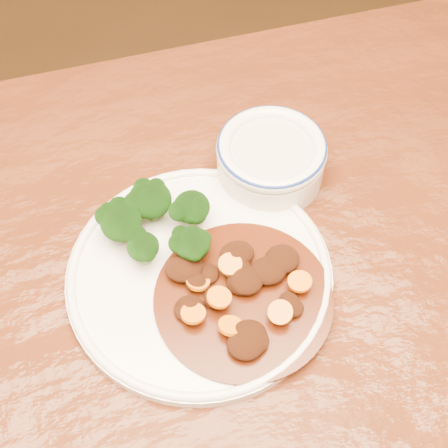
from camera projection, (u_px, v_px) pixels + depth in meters
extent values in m
cube|color=#4E210D|center=(223.00, 352.00, 0.65)|extent=(1.59, 1.06, 0.04)
cylinder|color=white|center=(199.00, 275.00, 0.67)|extent=(0.28, 0.28, 0.01)
torus|color=white|center=(199.00, 272.00, 0.66)|extent=(0.28, 0.28, 0.01)
cylinder|color=#7A9F52|center=(124.00, 234.00, 0.68)|extent=(0.01, 0.01, 0.02)
ellipsoid|color=black|center=(121.00, 222.00, 0.66)|extent=(0.04, 0.04, 0.04)
cylinder|color=#7A9F52|center=(192.00, 218.00, 0.69)|extent=(0.01, 0.01, 0.02)
ellipsoid|color=black|center=(192.00, 207.00, 0.67)|extent=(0.04, 0.04, 0.03)
cylinder|color=#7A9F52|center=(153.00, 212.00, 0.70)|extent=(0.01, 0.01, 0.02)
ellipsoid|color=black|center=(151.00, 200.00, 0.68)|extent=(0.05, 0.05, 0.04)
cylinder|color=#7A9F52|center=(145.00, 256.00, 0.66)|extent=(0.01, 0.01, 0.02)
ellipsoid|color=black|center=(143.00, 247.00, 0.65)|extent=(0.03, 0.03, 0.03)
cylinder|color=#7A9F52|center=(193.00, 254.00, 0.66)|extent=(0.01, 0.01, 0.02)
ellipsoid|color=black|center=(192.00, 243.00, 0.65)|extent=(0.04, 0.04, 0.03)
cylinder|color=#4B1C08|center=(243.00, 298.00, 0.64)|extent=(0.19, 0.19, 0.00)
ellipsoid|color=black|center=(268.00, 271.00, 0.65)|extent=(0.04, 0.03, 0.02)
ellipsoid|color=black|center=(255.00, 341.00, 0.61)|extent=(0.03, 0.03, 0.01)
ellipsoid|color=black|center=(190.00, 309.00, 0.63)|extent=(0.03, 0.03, 0.02)
ellipsoid|color=black|center=(246.00, 280.00, 0.64)|extent=(0.04, 0.03, 0.02)
ellipsoid|color=black|center=(196.00, 282.00, 0.64)|extent=(0.02, 0.02, 0.01)
ellipsoid|color=black|center=(292.00, 308.00, 0.63)|extent=(0.02, 0.02, 0.01)
ellipsoid|color=black|center=(289.00, 302.00, 0.63)|extent=(0.02, 0.02, 0.01)
ellipsoid|color=black|center=(246.00, 344.00, 0.60)|extent=(0.04, 0.03, 0.02)
ellipsoid|color=black|center=(248.00, 335.00, 0.61)|extent=(0.04, 0.03, 0.02)
ellipsoid|color=black|center=(237.00, 254.00, 0.66)|extent=(0.04, 0.03, 0.02)
ellipsoid|color=black|center=(184.00, 268.00, 0.65)|extent=(0.04, 0.03, 0.02)
ellipsoid|color=black|center=(207.00, 274.00, 0.65)|extent=(0.03, 0.03, 0.01)
ellipsoid|color=black|center=(282.00, 259.00, 0.65)|extent=(0.04, 0.04, 0.02)
ellipsoid|color=black|center=(217.00, 298.00, 0.63)|extent=(0.03, 0.03, 0.01)
ellipsoid|color=black|center=(237.00, 268.00, 0.65)|extent=(0.03, 0.03, 0.02)
ellipsoid|color=black|center=(241.00, 282.00, 0.64)|extent=(0.03, 0.03, 0.01)
cylinder|color=#D4660B|center=(198.00, 281.00, 0.64)|extent=(0.03, 0.03, 0.01)
cylinder|color=#D4660B|center=(219.00, 297.00, 0.62)|extent=(0.03, 0.03, 0.01)
cylinder|color=#D4660B|center=(193.00, 314.00, 0.62)|extent=(0.03, 0.03, 0.01)
cylinder|color=#D4660B|center=(231.00, 326.00, 0.61)|extent=(0.03, 0.03, 0.01)
cylinder|color=#D4660B|center=(300.00, 282.00, 0.64)|extent=(0.04, 0.04, 0.01)
cylinder|color=#D4660B|center=(280.00, 312.00, 0.61)|extent=(0.04, 0.04, 0.01)
cylinder|color=#D4660B|center=(230.00, 264.00, 0.64)|extent=(0.03, 0.03, 0.01)
cylinder|color=white|center=(270.00, 164.00, 0.73)|extent=(0.13, 0.13, 0.04)
cylinder|color=beige|center=(272.00, 151.00, 0.71)|extent=(0.10, 0.10, 0.01)
torus|color=white|center=(272.00, 148.00, 0.71)|extent=(0.13, 0.13, 0.02)
torus|color=navy|center=(272.00, 146.00, 0.71)|extent=(0.13, 0.13, 0.01)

